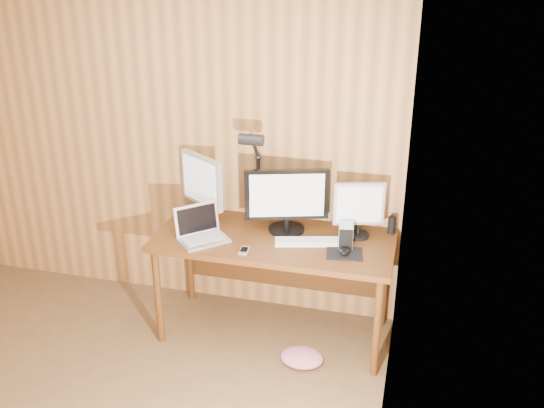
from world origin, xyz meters
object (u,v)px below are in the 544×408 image
at_px(desk, 276,250).
at_px(mouse, 345,251).
at_px(monitor_center, 287,200).
at_px(monitor_right, 359,208).
at_px(monitor_left, 202,185).
at_px(desk_lamp, 255,163).
at_px(keyboard, 307,242).
at_px(laptop, 201,231).
at_px(speaker, 392,225).
at_px(phone, 244,250).
at_px(hard_drive, 346,235).

height_order(desk, mouse, mouse).
bearing_deg(monitor_center, monitor_right, -13.23).
xyz_separation_m(monitor_left, desk_lamp, (0.38, 0.03, 0.18)).
bearing_deg(monitor_left, mouse, 17.76).
distance_m(keyboard, mouse, 0.28).
distance_m(monitor_center, monitor_left, 0.63).
bearing_deg(laptop, speaker, -25.66).
bearing_deg(monitor_right, phone, -165.74).
distance_m(monitor_right, laptop, 1.06).
distance_m(hard_drive, speaker, 0.38).
height_order(mouse, phone, mouse).
distance_m(monitor_center, hard_drive, 0.47).
distance_m(monitor_left, monitor_right, 1.11).
distance_m(desk, mouse, 0.54).
bearing_deg(monitor_right, monitor_center, 167.54).
bearing_deg(monitor_left, desk, 21.81).
relative_size(keyboard, hard_drive, 3.01).
height_order(hard_drive, desk_lamp, desk_lamp).
bearing_deg(monitor_left, monitor_center, 28.50).
xyz_separation_m(monitor_left, phone, (0.43, -0.42, -0.25)).
xyz_separation_m(monitor_right, desk_lamp, (-0.73, 0.05, 0.24)).
height_order(monitor_left, mouse, monitor_left).
bearing_deg(speaker, hard_drive, -136.47).
bearing_deg(mouse, monitor_right, 69.33).
bearing_deg(laptop, monitor_right, -27.44).
relative_size(keyboard, mouse, 4.04).
distance_m(hard_drive, desk_lamp, 0.79).
distance_m(monitor_center, laptop, 0.61).
distance_m(keyboard, hard_drive, 0.26).
xyz_separation_m(monitor_right, speaker, (0.22, 0.11, -0.14)).
relative_size(desk, hard_drive, 10.93).
bearing_deg(monitor_right, hard_drive, -126.79).
distance_m(monitor_left, phone, 0.65).
height_order(monitor_center, monitor_right, monitor_center).
height_order(desk, monitor_center, monitor_center).
bearing_deg(monitor_right, laptop, 179.90).
bearing_deg(monitor_center, hard_drive, -33.41).
bearing_deg(phone, desk, 60.83).
bearing_deg(keyboard, speaker, 13.89).
relative_size(mouse, hard_drive, 0.75).
xyz_separation_m(laptop, phone, (0.33, -0.10, -0.05)).
bearing_deg(speaker, keyboard, -151.26).
relative_size(laptop, desk_lamp, 0.55).
bearing_deg(hard_drive, laptop, 179.69).
height_order(keyboard, speaker, speaker).
xyz_separation_m(monitor_right, phone, (-0.67, -0.40, -0.20)).
xyz_separation_m(mouse, phone, (-0.63, -0.12, -0.02)).
bearing_deg(desk, hard_drive, -7.15).
height_order(laptop, phone, laptop).
distance_m(monitor_center, desk_lamp, 0.33).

